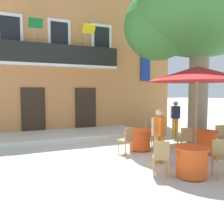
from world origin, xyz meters
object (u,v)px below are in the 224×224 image
object	(u,v)px
cafe_chair_near_tree_0	(221,155)
cafe_chair_front_0	(222,136)
cafe_chair_middle_0	(127,139)
pedestrian_near_entrance	(175,117)
cafe_umbrella	(197,74)
cafe_table_near_tree	(192,162)
pedestrian_mid_plaza	(159,133)
cafe_chair_middle_1	(151,133)
plane_tree	(198,19)
cafe_chair_near_tree_1	(161,156)
cafe_table_middle	(140,139)
cafe_table_front	(205,142)
cafe_chair_front_1	(185,139)

from	to	relation	value
cafe_chair_near_tree_0	cafe_chair_front_0	distance (m)	2.85
cafe_chair_front_0	cafe_chair_middle_0	bearing A→B (deg)	163.70
pedestrian_near_entrance	cafe_umbrella	bearing A→B (deg)	-119.85
cafe_table_near_tree	pedestrian_mid_plaza	xyz separation A→B (m)	(-0.03, 1.34, 0.51)
cafe_chair_middle_0	pedestrian_mid_plaza	xyz separation A→B (m)	(0.41, -1.26, 0.37)
cafe_chair_near_tree_0	cafe_chair_middle_1	xyz separation A→B (m)	(0.21, 3.47, 0.00)
plane_tree	cafe_chair_middle_0	bearing A→B (deg)	-170.86
cafe_chair_near_tree_0	cafe_chair_near_tree_1	world-z (taller)	same
cafe_chair_near_tree_0	cafe_chair_front_0	xyz separation A→B (m)	(2.15, 1.87, 0.00)
cafe_umbrella	cafe_table_near_tree	bearing A→B (deg)	-136.28
cafe_umbrella	pedestrian_near_entrance	size ratio (longest dim) A/B	1.72
cafe_chair_near_tree_0	cafe_chair_middle_1	distance (m)	3.48
cafe_chair_near_tree_1	cafe_chair_front_0	size ratio (longest dim) A/B	1.00
cafe_table_middle	pedestrian_near_entrance	world-z (taller)	pedestrian_near_entrance
plane_tree	pedestrian_mid_plaza	world-z (taller)	plane_tree
cafe_chair_middle_1	cafe_table_front	size ratio (longest dim) A/B	1.05
cafe_chair_near_tree_0	cafe_umbrella	xyz separation A→B (m)	(0.30, 1.21, 2.08)
cafe_table_front	cafe_chair_front_0	bearing A→B (deg)	-2.96
cafe_umbrella	cafe_chair_near_tree_0	bearing A→B (deg)	-103.97
cafe_chair_front_0	pedestrian_mid_plaza	distance (m)	2.93
cafe_chair_middle_0	pedestrian_mid_plaza	distance (m)	1.38
plane_tree	cafe_table_middle	size ratio (longest dim) A/B	7.91
plane_tree	cafe_chair_near_tree_1	world-z (taller)	plane_tree
plane_tree	pedestrian_near_entrance	size ratio (longest dim) A/B	4.05
plane_tree	cafe_chair_middle_1	bearing A→B (deg)	177.95
cafe_chair_middle_0	cafe_umbrella	bearing A→B (deg)	-48.13
cafe_table_near_tree	plane_tree	bearing A→B (deg)	46.17
cafe_table_middle	pedestrian_near_entrance	size ratio (longest dim) A/B	0.51
cafe_table_middle	pedestrian_mid_plaza	xyz separation A→B (m)	(-0.28, -1.57, 0.51)
cafe_chair_middle_0	cafe_table_front	xyz separation A→B (m)	(2.55, -0.93, -0.14)
cafe_chair_near_tree_0	cafe_chair_middle_0	distance (m)	3.07
cafe_table_front	cafe_chair_front_0	world-z (taller)	cafe_chair_front_0
cafe_chair_middle_0	cafe_chair_front_0	world-z (taller)	same
pedestrian_mid_plaza	plane_tree	bearing A→B (deg)	30.76
cafe_table_middle	pedestrian_near_entrance	bearing A→B (deg)	26.67
cafe_chair_near_tree_1	pedestrian_near_entrance	distance (m)	5.30
cafe_table_near_tree	cafe_chair_near_tree_0	distance (m)	0.77
cafe_table_front	cafe_table_middle	bearing A→B (deg)	146.49
cafe_table_near_tree	cafe_chair_middle_0	distance (m)	2.64
cafe_chair_middle_1	pedestrian_mid_plaza	bearing A→B (deg)	-116.75
cafe_chair_front_1	cafe_table_near_tree	bearing A→B (deg)	-126.98
cafe_chair_middle_0	cafe_chair_front_1	bearing A→B (deg)	-23.19
cafe_table_middle	cafe_umbrella	xyz separation A→B (m)	(0.77, -1.93, 2.22)
cafe_chair_front_0	pedestrian_mid_plaza	xyz separation A→B (m)	(-2.89, -0.30, 0.37)
cafe_umbrella	pedestrian_mid_plaza	world-z (taller)	cafe_umbrella
pedestrian_near_entrance	pedestrian_mid_plaza	bearing A→B (deg)	-135.21
cafe_chair_middle_0	cafe_table_front	size ratio (longest dim) A/B	1.05
cafe_table_front	plane_tree	bearing A→B (deg)	58.24
plane_tree	cafe_table_front	xyz separation A→B (m)	(-0.92, -1.49, -4.62)
cafe_table_near_tree	cafe_table_middle	world-z (taller)	same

